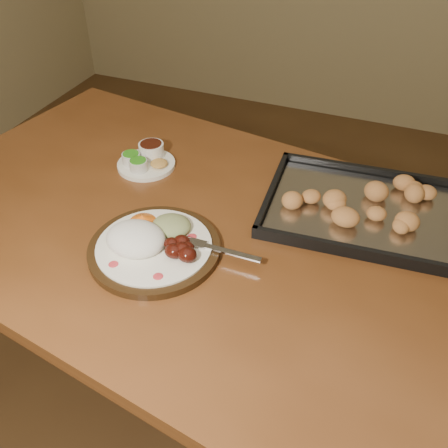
% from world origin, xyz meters
% --- Properties ---
extents(ground, '(4.00, 4.00, 0.00)m').
position_xyz_m(ground, '(0.00, 0.00, 0.00)').
color(ground, '#51361C').
rests_on(ground, ground).
extents(dining_table, '(1.63, 1.14, 0.75)m').
position_xyz_m(dining_table, '(-0.15, -0.19, 0.65)').
color(dining_table, brown).
rests_on(dining_table, ground).
extents(dinner_plate, '(0.38, 0.29, 0.07)m').
position_xyz_m(dinner_plate, '(-0.19, -0.31, 0.77)').
color(dinner_plate, black).
rests_on(dinner_plate, dining_table).
extents(condiment_saucer, '(0.16, 0.16, 0.05)m').
position_xyz_m(condiment_saucer, '(-0.38, -0.01, 0.77)').
color(condiment_saucer, white).
rests_on(condiment_saucer, dining_table).
extents(baking_tray, '(0.50, 0.38, 0.05)m').
position_xyz_m(baking_tray, '(0.22, -0.00, 0.77)').
color(baking_tray, black).
rests_on(baking_tray, dining_table).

